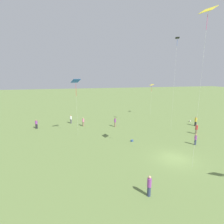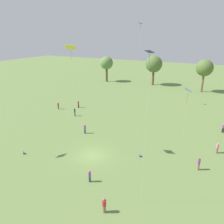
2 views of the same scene
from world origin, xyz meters
The scene contains 19 objects.
ground_plane centered at (0.00, 0.00, 0.00)m, with size 240.00×240.00×0.00m, color olive.
tree_0 centered at (-24.16, 48.86, 6.93)m, with size 4.83×4.83×9.47m.
tree_1 centered at (-6.56, 51.22, 7.32)m, with size 5.83×5.83×10.31m.
tree_2 centered at (10.25, 48.53, 7.48)m, with size 5.15×5.15×10.13m.
person_0 centered at (-15.16, 17.69, 0.96)m, with size 0.50×0.50×1.90m.
person_1 centered at (-18.93, 14.57, 0.87)m, with size 0.50×0.50×1.74m.
person_2 centered at (14.72, 3.44, 0.92)m, with size 0.51×0.51×1.84m.
person_3 centered at (7.07, -8.93, 0.87)m, with size 0.55×0.55×1.76m.
person_5 centered at (3.06, -5.44, 0.83)m, with size 0.40×0.40×1.64m.
person_7 centered at (-12.47, 12.53, 0.92)m, with size 0.50×0.50×1.83m.
person_9 centered at (17.28, 18.19, 0.84)m, with size 0.54×0.54×1.72m.
person_10 centered at (-5.37, 6.00, 0.93)m, with size 0.50×0.50×1.85m.
person_11 centered at (16.70, 9.44, 0.85)m, with size 0.49×0.49×1.73m.
kite_0 centered at (11.23, 10.84, 8.84)m, with size 1.55×1.62×9.37m.
kite_2 centered at (-2.40, -0.59, 15.27)m, with size 1.53×1.44×16.05m.
kite_3 centered at (9.99, -5.89, 14.56)m, with size 0.86×0.87×16.07m.
kite_4 centered at (-2.91, 26.26, 17.95)m, with size 0.78×0.81×19.80m.
picnic_bag_0 centered at (-9.60, -4.45, 0.17)m, with size 0.46×0.39×0.35m.
picnic_bag_1 centered at (6.58, 3.00, 0.12)m, with size 0.48×0.50×0.24m.
Camera 2 is at (15.92, -24.32, 17.40)m, focal length 35.00 mm.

